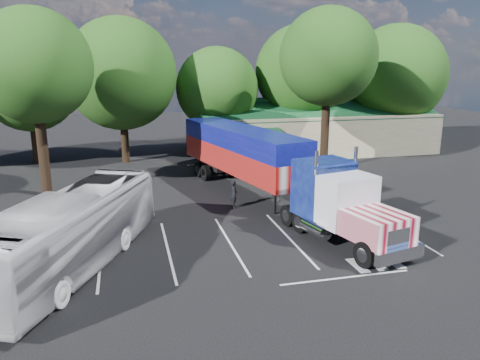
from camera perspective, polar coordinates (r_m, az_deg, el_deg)
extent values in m
plane|color=black|center=(29.82, -3.73, -3.57)|extent=(120.00, 120.00, 0.00)
cube|color=beige|center=(50.21, 8.46, 5.92)|extent=(24.00, 11.00, 4.00)
cube|color=#16502B|center=(47.72, 9.66, 8.48)|extent=(24.20, 6.25, 2.10)
cube|color=#16502B|center=(52.14, 7.55, 9.02)|extent=(24.20, 6.25, 2.10)
cube|color=beige|center=(42.43, 1.28, 3.75)|extent=(5.00, 2.50, 2.80)
cube|color=#16502B|center=(40.94, 1.77, 5.49)|extent=(5.40, 3.19, 0.80)
cylinder|color=black|center=(47.02, -23.67, 4.33)|extent=(0.70, 0.70, 4.00)
sphere|color=#244C15|center=(46.52, -24.30, 10.58)|extent=(8.40, 8.40, 8.40)
cylinder|color=black|center=(44.71, -13.86, 4.85)|extent=(0.70, 0.70, 4.30)
sphere|color=#244C15|center=(44.19, -14.32, 12.42)|extent=(10.00, 10.00, 10.00)
cylinder|color=black|center=(46.91, -2.75, 5.24)|extent=(0.70, 0.70, 3.60)
sphere|color=#244C15|center=(46.41, -2.82, 11.10)|extent=(8.00, 8.00, 8.00)
cylinder|color=black|center=(49.81, 7.40, 6.18)|extent=(0.70, 0.70, 4.50)
sphere|color=#244C15|center=(49.35, 7.62, 12.92)|extent=(9.60, 9.60, 9.60)
cylinder|color=black|center=(53.24, 18.00, 5.79)|extent=(0.70, 0.70, 3.90)
sphere|color=#244C15|center=(52.78, 18.49, 12.08)|extent=(10.40, 10.40, 10.40)
cylinder|color=black|center=(34.96, -22.86, 3.05)|extent=(0.70, 0.70, 6.00)
sphere|color=#244C15|center=(34.43, -23.81, 12.64)|extent=(7.60, 7.60, 7.60)
cylinder|color=black|center=(40.42, 10.30, 5.66)|extent=(0.70, 0.70, 6.50)
sphere|color=#244C15|center=(40.00, 10.71, 14.55)|extent=(8.00, 8.00, 8.00)
cube|color=black|center=(25.06, 12.09, -5.35)|extent=(2.90, 7.80, 0.28)
cube|color=white|center=(22.29, 18.92, -8.64)|extent=(2.76, 0.92, 0.61)
cube|color=white|center=(22.19, 18.64, -6.87)|extent=(1.32, 0.44, 1.00)
cube|color=white|center=(22.95, 16.41, -5.41)|extent=(3.10, 3.19, 1.27)
cube|color=silver|center=(24.30, 12.93, -2.45)|extent=(3.11, 2.38, 2.55)
cube|color=black|center=(23.63, 14.12, -1.59)|extent=(2.50, 0.69, 1.11)
cube|color=white|center=(24.64, 11.71, 1.31)|extent=(2.83, 0.79, 0.28)
cube|color=#0C0E5A|center=(25.73, 10.10, -0.87)|extent=(3.21, 2.81, 2.99)
cylinder|color=white|center=(24.11, 9.17, -0.89)|extent=(0.24, 0.24, 3.77)
cylinder|color=white|center=(25.68, 13.75, -0.19)|extent=(0.24, 0.24, 3.77)
cylinder|color=white|center=(24.26, 9.18, -5.88)|extent=(1.13, 1.90, 0.73)
cylinder|color=white|center=(26.08, 14.49, -4.72)|extent=(1.13, 1.90, 0.73)
cube|color=silver|center=(33.69, 0.11, 2.72)|extent=(6.14, 14.47, 1.66)
cube|color=navy|center=(33.42, 0.11, 5.23)|extent=(6.14, 14.47, 1.33)
cube|color=black|center=(38.08, -3.14, 1.82)|extent=(2.20, 4.08, 0.39)
cube|color=black|center=(28.66, 4.28, -2.70)|extent=(0.16, 0.16, 1.55)
cube|color=black|center=(29.47, 6.85, -2.28)|extent=(0.16, 0.16, 1.55)
cube|color=white|center=(40.46, -4.62, 1.89)|extent=(2.62, 0.75, 0.13)
cylinder|color=black|center=(22.17, 15.01, -8.78)|extent=(0.66, 1.28, 1.22)
cylinder|color=black|center=(23.72, 19.22, -7.56)|extent=(0.66, 1.28, 1.22)
cylinder|color=black|center=(25.87, 7.42, -5.05)|extent=(0.66, 1.28, 1.22)
cylinder|color=black|center=(27.21, 11.46, -4.24)|extent=(0.66, 1.28, 1.22)
cylinder|color=black|center=(26.82, 5.93, -4.30)|extent=(0.66, 1.28, 1.22)
cylinder|color=black|center=(28.12, 9.91, -3.56)|extent=(0.66, 1.28, 1.22)
cylinder|color=black|center=(36.91, -4.20, 0.88)|extent=(0.66, 1.28, 1.22)
cylinder|color=black|center=(37.86, -0.97, 1.25)|extent=(0.66, 1.28, 1.22)
cylinder|color=black|center=(38.10, -5.00, 1.29)|extent=(0.66, 1.28, 1.22)
cylinder|color=black|center=(39.03, -1.84, 1.64)|extent=(0.66, 1.28, 1.22)
imported|color=black|center=(29.86, -0.73, -1.72)|extent=(0.46, 0.67, 1.79)
imported|color=black|center=(31.74, 4.39, -1.65)|extent=(0.69, 1.71, 0.88)
imported|color=silver|center=(22.19, -19.83, -5.98)|extent=(7.87, 12.65, 3.50)
imported|color=#A1A4A8|center=(45.45, 6.09, 3.57)|extent=(4.95, 2.88, 1.54)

